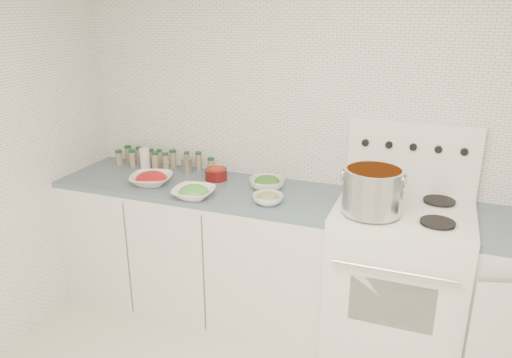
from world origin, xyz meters
The scene contains 12 objects.
room_walls centered at (0.00, 0.00, 1.56)m, with size 3.54×3.04×2.52m.
counter_left centered at (-0.82, 1.19, 0.45)m, with size 1.85×0.62×0.90m.
stove centered at (0.48, 1.19, 0.50)m, with size 0.76×0.70×1.36m.
stock_pot centered at (0.31, 1.02, 1.08)m, with size 0.34×0.32×0.24m.
bowl_tomato centered at (-1.11, 1.08, 0.94)m, with size 0.33×0.33×0.09m.
bowl_snowpea centered at (-0.74, 0.97, 0.94)m, with size 0.27×0.27×0.08m.
bowl_broccoli centered at (-0.37, 1.27, 0.94)m, with size 0.29×0.29×0.09m.
bowl_zucchini centered at (-0.29, 1.04, 0.93)m, with size 0.19×0.19×0.07m.
bowl_pepper centered at (-0.75, 1.32, 0.95)m, with size 0.15×0.15×0.09m.
salt_canister centered at (-1.34, 1.37, 0.97)m, with size 0.07×0.07×0.14m, color white.
tin_can centered at (-1.01, 1.39, 0.95)m, with size 0.08×0.08×0.10m, color gray.
spice_cluster centered at (-1.26, 1.41, 0.96)m, with size 0.75×0.15×0.14m.
Camera 1 is at (0.61, -1.54, 2.03)m, focal length 35.00 mm.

